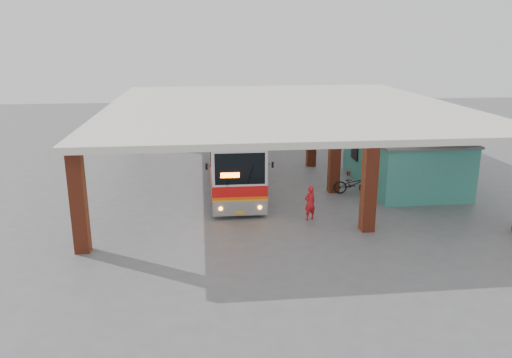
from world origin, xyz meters
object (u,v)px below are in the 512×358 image
object	(u,v)px
motorcycle	(353,184)
pedestrian	(310,203)
coach_bus	(232,153)
red_chair	(351,170)

from	to	relation	value
motorcycle	pedestrian	bearing A→B (deg)	145.85
coach_bus	red_chair	world-z (taller)	coach_bus
pedestrian	red_chair	world-z (taller)	pedestrian
motorcycle	pedestrian	xyz separation A→B (m)	(-3.33, -3.84, 0.29)
coach_bus	red_chair	xyz separation A→B (m)	(7.75, 1.02, -1.52)
coach_bus	motorcycle	distance (m)	7.36
pedestrian	red_chair	xyz separation A→B (m)	(4.41, 7.71, -0.52)
coach_bus	motorcycle	xyz separation A→B (m)	(6.67, -2.85, -1.29)
coach_bus	pedestrian	distance (m)	7.54
motorcycle	red_chair	xyz separation A→B (m)	(1.08, 3.87, -0.23)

